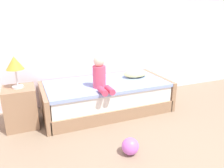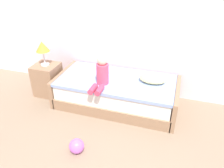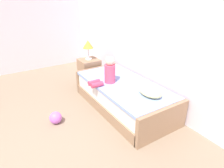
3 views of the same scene
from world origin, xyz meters
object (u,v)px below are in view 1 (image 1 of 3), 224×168
Objects in this scene: bed at (106,97)px; nightstand at (21,107)px; table_lamp at (15,65)px; toy_ball at (130,146)px; child_figure at (100,75)px; pillow at (135,74)px.

bed is 3.52× the size of nightstand.
nightstand is 1.33× the size of table_lamp.
nightstand is at bearing 133.79° from toy_ball.
child_figure reaches higher than bed.
pillow is 1.63m from toy_ball.
nightstand is at bearing 170.86° from child_figure.
pillow reaches higher than toy_ball.
child_figure is 1.19m from toy_ball.
child_figure is at bearing -9.14° from nightstand.
table_lamp is 1.20m from child_figure.
toy_ball is (1.17, -1.22, -0.20)m from nightstand.
child_figure is 1.16× the size of pillow.
nightstand reaches higher than toy_ball.
table_lamp is at bearing -178.27° from bed.
nightstand is at bearing -175.87° from pillow.
table_lamp is at bearing 0.00° from nightstand.
bed is 0.54m from child_figure.
pillow is (1.95, 0.14, -0.37)m from table_lamp.
nightstand is 1.97m from pillow.
toy_ball is (0.00, -1.03, -0.60)m from child_figure.
child_figure is at bearing -128.78° from bed.
bed is 10.26× the size of toy_ball.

